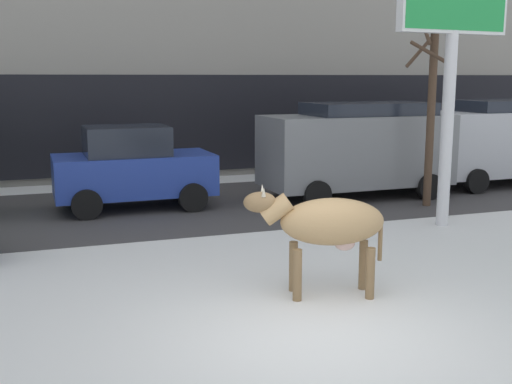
{
  "coord_description": "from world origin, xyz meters",
  "views": [
    {
      "loc": [
        -2.87,
        -6.15,
        2.91
      ],
      "look_at": [
        0.38,
        3.19,
        1.1
      ],
      "focal_mm": 43.78,
      "sensor_mm": 36.0,
      "label": 1
    }
  ],
  "objects": [
    {
      "name": "ground_plane",
      "position": [
        0.0,
        0.0,
        0.0
      ],
      "size": [
        120.0,
        120.0,
        0.0
      ],
      "primitive_type": "plane",
      "color": "white"
    },
    {
      "name": "road_strip",
      "position": [
        0.0,
        7.62,
        0.0
      ],
      "size": [
        60.0,
        5.6,
        0.01
      ],
      "primitive_type": "cube",
      "color": "#423F3F",
      "rests_on": "ground"
    },
    {
      "name": "cow_tan",
      "position": [
        0.7,
        1.2,
        0.99
      ],
      "size": [
        1.93,
        0.94,
        1.54
      ],
      "color": "tan",
      "rests_on": "ground"
    },
    {
      "name": "billboard",
      "position": [
        4.68,
        4.14,
        4.31
      ],
      "size": [
        2.53,
        0.47,
        5.56
      ],
      "color": "silver",
      "rests_on": "ground"
    },
    {
      "name": "car_blue_hatchback",
      "position": [
        -0.93,
        7.86,
        0.93
      ],
      "size": [
        3.53,
        1.97,
        1.86
      ],
      "color": "#233D9E",
      "rests_on": "ground"
    },
    {
      "name": "car_grey_van",
      "position": [
        4.49,
        7.43,
        1.24
      ],
      "size": [
        4.63,
        2.18,
        2.32
      ],
      "color": "slate",
      "rests_on": "ground"
    },
    {
      "name": "car_silver_van",
      "position": [
        9.1,
        7.78,
        1.24
      ],
      "size": [
        4.63,
        2.18,
        2.32
      ],
      "color": "#B7BABF",
      "rests_on": "ground"
    },
    {
      "name": "pedestrian_near_billboard",
      "position": [
        8.12,
        10.63,
        0.88
      ],
      "size": [
        0.36,
        0.24,
        1.73
      ],
      "color": "#282833",
      "rests_on": "ground"
    },
    {
      "name": "bare_tree_right_lot",
      "position": [
        5.5,
        5.92,
        2.56
      ],
      "size": [
        1.19,
        1.2,
        4.82
      ],
      "color": "#4C3828",
      "rests_on": "ground"
    }
  ]
}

